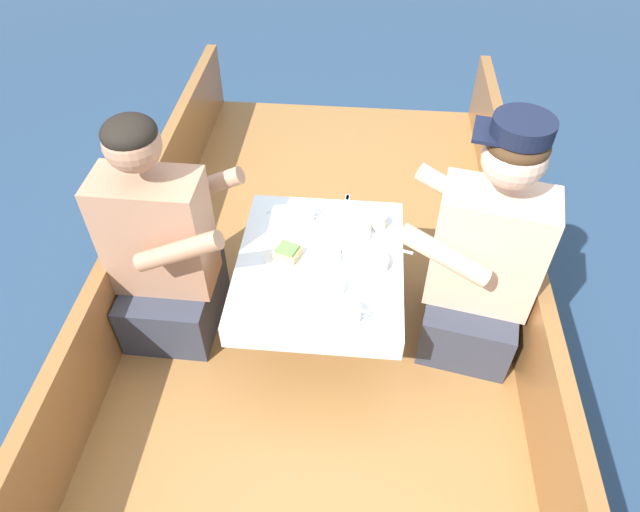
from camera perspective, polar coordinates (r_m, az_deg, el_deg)
The scene contains 22 objects.
ground_plane at distance 2.81m, azimuth 0.05°, elevation -10.47°, with size 60.00×60.00×0.00m, color navy.
boat_deck at distance 2.68m, azimuth 0.05°, elevation -8.57°, with size 1.76×3.65×0.31m, color #9E6B38.
gunwale_port at distance 2.59m, azimuth -19.04°, elevation -2.10°, with size 0.06×3.65×0.40m, color #936033.
gunwale_starboard at distance 2.50m, azimuth 19.94°, elevation -4.65°, with size 0.06×3.65×0.40m, color #936033.
cockpit_table at distance 2.26m, azimuth 0.00°, elevation -1.17°, with size 0.65×0.74×0.42m.
person_port at distance 2.34m, azimuth -15.40°, elevation 0.32°, with size 0.53×0.45×1.02m.
person_starboard at distance 2.27m, azimuth 15.95°, elevation -0.58°, with size 0.58×0.52×1.07m.
plate_sandwich at distance 2.23m, azimuth -3.24°, elevation -0.11°, with size 0.18×0.18×0.01m.
plate_bread at distance 2.07m, azimuth -3.95°, elevation -4.89°, with size 0.18×0.18×0.01m.
sandwich at distance 2.21m, azimuth -3.27°, elevation 0.39°, with size 0.11×0.11×0.05m.
bowl_port_near at distance 2.19m, azimuth 4.97°, elevation -0.54°, with size 0.15×0.15×0.04m.
bowl_starboard_near at distance 2.11m, azimuth 0.66°, elevation -2.83°, with size 0.14×0.14×0.04m.
bowl_center_far at distance 2.31m, azimuth 3.41°, elevation 2.53°, with size 0.14×0.14×0.04m.
coffee_cup_port at distance 2.01m, azimuth 3.13°, elevation -5.71°, with size 0.10×0.08×0.05m.
coffee_cup_starboard at distance 2.38m, azimuth -1.27°, elevation 4.22°, with size 0.09×0.06×0.05m.
coffee_cup_center at distance 2.20m, azimuth 1.14°, elevation 0.20°, with size 0.11×0.08×0.07m.
tin_can at distance 2.36m, azimuth 5.87°, elevation 3.41°, with size 0.07×0.07×0.05m.
utensil_fork_port at distance 2.47m, azimuth 2.63°, elevation 5.12°, with size 0.03×0.17×0.00m.
utensil_fork_starboard at distance 2.02m, azimuth -1.12°, elevation -6.37°, with size 0.17×0.06×0.00m.
utensil_spoon_center at distance 2.47m, azimuth -2.89°, elevation 5.16°, with size 0.15×0.11×0.01m.
utensil_knife_port at distance 2.31m, azimuth -1.65°, elevation 1.78°, with size 0.08×0.16×0.00m.
utensil_knife_starboard at distance 2.28m, azimuth 7.24°, elevation 0.79°, with size 0.17×0.06×0.00m.
Camera 1 is at (0.14, -1.58, 2.32)m, focal length 32.00 mm.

